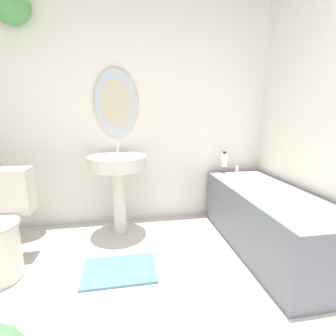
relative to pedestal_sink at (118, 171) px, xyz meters
name	(u,v)px	position (x,y,z in m)	size (l,w,h in m)	color
wall_back	(130,105)	(0.14, 0.34, 0.63)	(2.94, 0.34, 2.40)	silver
pedestal_sink	(118,171)	(0.00, 0.00, 0.00)	(0.56, 0.56, 0.90)	beige
bathtub	(268,218)	(1.32, -0.50, -0.37)	(0.63, 1.54, 0.62)	slate
shampoo_bottle	(224,160)	(1.17, 0.19, 0.04)	(0.07, 0.07, 0.17)	white
bath_mat	(120,270)	(0.00, -0.64, -0.64)	(0.56, 0.38, 0.02)	#4C7093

